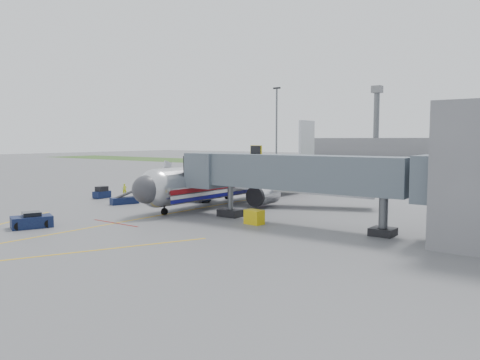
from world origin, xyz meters
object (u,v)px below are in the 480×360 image
Objects in this scene: airliner at (243,179)px; belt_loader at (125,200)px; baggage_tug at (102,193)px; pushback_tug at (32,221)px; ramp_worker at (125,189)px.

belt_loader is at bearing -130.61° from airliner.
pushback_tug is at bearing -53.50° from baggage_tug.
pushback_tug is at bearing -99.17° from airliner.
pushback_tug is 15.04m from belt_loader.
belt_loader is at bearing -14.93° from baggage_tug.
belt_loader is (-5.15, 14.13, -0.10)m from pushback_tug.
airliner reaches higher than ramp_worker.
belt_loader is at bearing -84.21° from ramp_worker.
pushback_tug is 19.77m from baggage_tug.
belt_loader is 8.74m from ramp_worker.
baggage_tug is at bearing -132.65° from ramp_worker.
ramp_worker is at bearing -162.10° from airliner.
airliner is 18.22m from baggage_tug.
airliner is 25.21m from pushback_tug.
airliner is at bearing 80.83° from pushback_tug.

